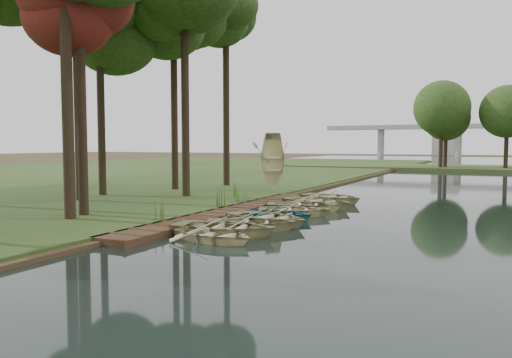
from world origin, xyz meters
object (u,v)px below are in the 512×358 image
at_px(rowboat_0, 214,232).
at_px(stored_rowboat, 272,184).
at_px(rowboat_1, 224,225).
at_px(rowboat_2, 252,221).
at_px(boardwalk, 228,213).

distance_m(rowboat_0, stored_rowboat, 16.63).
height_order(rowboat_1, rowboat_2, rowboat_1).
xyz_separation_m(boardwalk, stored_rowboat, (-2.29, 10.14, 0.54)).
bearing_deg(rowboat_1, rowboat_2, -24.00).
relative_size(boardwalk, rowboat_1, 4.19).
bearing_deg(boardwalk, stored_rowboat, 102.72).
xyz_separation_m(rowboat_0, rowboat_2, (0.17, 2.55, 0.04)).
xyz_separation_m(boardwalk, rowboat_2, (2.84, -3.18, 0.26)).
bearing_deg(stored_rowboat, rowboat_1, -125.48).
bearing_deg(stored_rowboat, rowboat_0, -125.89).
relative_size(boardwalk, rowboat_0, 5.15).
xyz_separation_m(rowboat_2, stored_rowboat, (-5.13, 13.32, 0.28)).
bearing_deg(boardwalk, rowboat_0, -65.01).
height_order(rowboat_0, stored_rowboat, stored_rowboat).
xyz_separation_m(rowboat_0, rowboat_1, (-0.21, 1.04, 0.07)).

